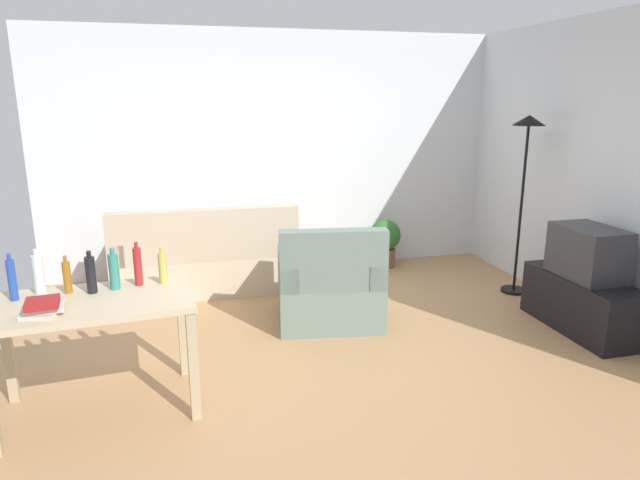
{
  "coord_description": "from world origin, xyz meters",
  "views": [
    {
      "loc": [
        -1.07,
        -4.1,
        1.97
      ],
      "look_at": [
        0.1,
        0.5,
        0.75
      ],
      "focal_mm": 31.06,
      "sensor_mm": 36.0,
      "label": 1
    }
  ],
  "objects_px": {
    "tv": "(588,252)",
    "bottle_amber": "(67,277)",
    "desk": "(93,316)",
    "bottle_squat": "(163,267)",
    "bottle_dark": "(91,274)",
    "bottle_tall": "(114,271)",
    "bottle_clear": "(38,274)",
    "torchiere_lamp": "(526,156)",
    "armchair": "(330,288)",
    "potted_plant": "(385,240)",
    "bottle_red": "(138,266)",
    "tv_stand": "(582,303)",
    "book_stack": "(43,307)",
    "bottle_blue": "(12,280)",
    "couch": "(206,261)"
  },
  "relations": [
    {
      "from": "tv_stand",
      "to": "desk",
      "type": "bearing_deg",
      "value": 94.99
    },
    {
      "from": "bottle_dark",
      "to": "bottle_tall",
      "type": "distance_m",
      "value": 0.14
    },
    {
      "from": "bottle_clear",
      "to": "bottle_amber",
      "type": "distance_m",
      "value": 0.18
    },
    {
      "from": "bottle_dark",
      "to": "bottle_squat",
      "type": "xyz_separation_m",
      "value": [
        0.44,
        0.08,
        -0.01
      ]
    },
    {
      "from": "bottle_red",
      "to": "book_stack",
      "type": "relative_size",
      "value": 1.21
    },
    {
      "from": "bottle_tall",
      "to": "bottle_amber",
      "type": "bearing_deg",
      "value": -178.49
    },
    {
      "from": "book_stack",
      "to": "couch",
      "type": "bearing_deg",
      "value": 67.19
    },
    {
      "from": "bottle_clear",
      "to": "bottle_tall",
      "type": "bearing_deg",
      "value": -3.37
    },
    {
      "from": "tv_stand",
      "to": "bottle_dark",
      "type": "bearing_deg",
      "value": 93.02
    },
    {
      "from": "potted_plant",
      "to": "book_stack",
      "type": "height_order",
      "value": "book_stack"
    },
    {
      "from": "tv",
      "to": "bottle_amber",
      "type": "height_order",
      "value": "bottle_amber"
    },
    {
      "from": "bottle_clear",
      "to": "couch",
      "type": "bearing_deg",
      "value": 60.92
    },
    {
      "from": "desk",
      "to": "potted_plant",
      "type": "xyz_separation_m",
      "value": [
        2.91,
        2.52,
        -0.32
      ]
    },
    {
      "from": "book_stack",
      "to": "bottle_dark",
      "type": "bearing_deg",
      "value": 56.91
    },
    {
      "from": "couch",
      "to": "bottle_red",
      "type": "relative_size",
      "value": 6.24
    },
    {
      "from": "couch",
      "to": "bottle_tall",
      "type": "distance_m",
      "value": 2.21
    },
    {
      "from": "potted_plant",
      "to": "bottle_dark",
      "type": "bearing_deg",
      "value": -140.72
    },
    {
      "from": "bottle_dark",
      "to": "bottle_red",
      "type": "relative_size",
      "value": 0.94
    },
    {
      "from": "bottle_squat",
      "to": "bottle_amber",
      "type": "bearing_deg",
      "value": -175.46
    },
    {
      "from": "bottle_blue",
      "to": "bottle_tall",
      "type": "xyz_separation_m",
      "value": [
        0.58,
        0.07,
        -0.01
      ]
    },
    {
      "from": "desk",
      "to": "bottle_squat",
      "type": "relative_size",
      "value": 4.99
    },
    {
      "from": "bottle_amber",
      "to": "armchair",
      "type": "bearing_deg",
      "value": 23.95
    },
    {
      "from": "armchair",
      "to": "couch",
      "type": "bearing_deg",
      "value": -39.61
    },
    {
      "from": "tv",
      "to": "bottle_red",
      "type": "bearing_deg",
      "value": 91.91
    },
    {
      "from": "bottle_clear",
      "to": "bottle_dark",
      "type": "distance_m",
      "value": 0.33
    },
    {
      "from": "potted_plant",
      "to": "bottle_amber",
      "type": "distance_m",
      "value": 3.9
    },
    {
      "from": "torchiere_lamp",
      "to": "bottle_tall",
      "type": "distance_m",
      "value": 3.98
    },
    {
      "from": "tv",
      "to": "bottle_dark",
      "type": "relative_size",
      "value": 2.15
    },
    {
      "from": "couch",
      "to": "torchiere_lamp",
      "type": "xyz_separation_m",
      "value": [
        3.11,
        -0.87,
        1.11
      ]
    },
    {
      "from": "bottle_clear",
      "to": "bottle_squat",
      "type": "xyz_separation_m",
      "value": [
        0.76,
        0.01,
        -0.02
      ]
    },
    {
      "from": "tv_stand",
      "to": "bottle_clear",
      "type": "distance_m",
      "value": 4.28
    },
    {
      "from": "torchiere_lamp",
      "to": "bottle_squat",
      "type": "xyz_separation_m",
      "value": [
        -3.47,
        -1.12,
        -0.54
      ]
    },
    {
      "from": "couch",
      "to": "bottle_blue",
      "type": "height_order",
      "value": "bottle_blue"
    },
    {
      "from": "torchiere_lamp",
      "to": "armchair",
      "type": "bearing_deg",
      "value": -172.05
    },
    {
      "from": "armchair",
      "to": "bottle_blue",
      "type": "bearing_deg",
      "value": 31.23
    },
    {
      "from": "potted_plant",
      "to": "bottle_squat",
      "type": "distance_m",
      "value": 3.43
    },
    {
      "from": "bottle_tall",
      "to": "bottle_red",
      "type": "bearing_deg",
      "value": 16.04
    },
    {
      "from": "book_stack",
      "to": "bottle_squat",
      "type": "bearing_deg",
      "value": 32.53
    },
    {
      "from": "book_stack",
      "to": "tv_stand",
      "type": "bearing_deg",
      "value": 7.51
    },
    {
      "from": "armchair",
      "to": "bottle_red",
      "type": "bearing_deg",
      "value": 36.98
    },
    {
      "from": "torchiere_lamp",
      "to": "tv",
      "type": "bearing_deg",
      "value": -89.79
    },
    {
      "from": "bottle_clear",
      "to": "bottle_tall",
      "type": "xyz_separation_m",
      "value": [
        0.46,
        -0.03,
        -0.01
      ]
    },
    {
      "from": "bottle_red",
      "to": "bottle_amber",
      "type": "bearing_deg",
      "value": -173.44
    },
    {
      "from": "armchair",
      "to": "bottle_squat",
      "type": "relative_size",
      "value": 4.03
    },
    {
      "from": "armchair",
      "to": "potted_plant",
      "type": "bearing_deg",
      "value": -117.72
    },
    {
      "from": "torchiere_lamp",
      "to": "book_stack",
      "type": "bearing_deg",
      "value": -159.53
    },
    {
      "from": "bottle_tall",
      "to": "book_stack",
      "type": "height_order",
      "value": "bottle_tall"
    },
    {
      "from": "potted_plant",
      "to": "bottle_tall",
      "type": "distance_m",
      "value": 3.68
    },
    {
      "from": "bottle_blue",
      "to": "tv_stand",
      "type": "bearing_deg",
      "value": 3.04
    },
    {
      "from": "couch",
      "to": "desk",
      "type": "bearing_deg",
      "value": 70.46
    }
  ]
}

